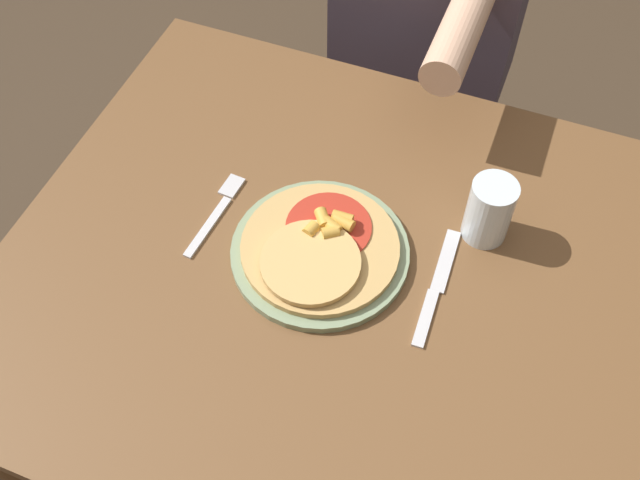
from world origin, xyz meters
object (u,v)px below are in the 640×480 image
dining_table (332,305)px  person_diner (431,6)px  pizza (319,248)px  knife (436,288)px  plate (320,252)px  fork (218,209)px  drinking_glass (489,210)px

dining_table → person_diner: (-0.05, 0.70, 0.09)m
dining_table → pizza: size_ratio=4.13×
knife → person_diner: bearing=106.9°
plate → fork: bearing=173.2°
plate → knife: 0.19m
knife → dining_table: bearing=-172.3°
plate → person_diner: size_ratio=0.23×
dining_table → plate: bearing=149.6°
dining_table → drinking_glass: size_ratio=9.04×
pizza → knife: 0.19m
pizza → fork: size_ratio=1.41×
person_diner → pizza: bearing=-88.6°
dining_table → person_diner: bearing=93.7°
dining_table → knife: 0.20m
plate → fork: plate is taller
pizza → person_diner: 0.69m
pizza → fork: bearing=172.0°
knife → pizza: bearing=-177.2°
dining_table → fork: 0.25m
fork → knife: bearing=-2.7°
plate → drinking_glass: bearing=30.9°
pizza → fork: pizza is taller
pizza → knife: size_ratio=1.12×
person_diner → fork: bearing=-104.6°
plate → knife: plate is taller
knife → person_diner: size_ratio=0.18×
pizza → person_diner: size_ratio=0.21×
dining_table → pizza: bearing=156.2°
dining_table → drinking_glass: (0.20, 0.15, 0.17)m
pizza → drinking_glass: bearing=31.7°
fork → drinking_glass: drinking_glass is taller
plate → pizza: pizza is taller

